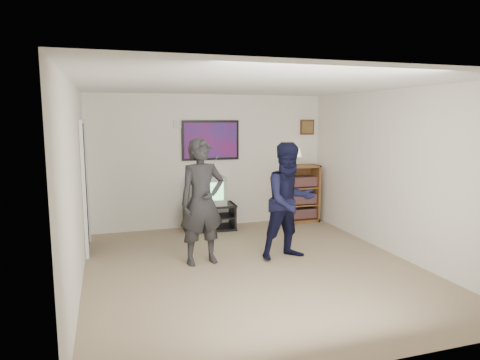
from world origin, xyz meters
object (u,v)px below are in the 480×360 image
bookshelf (301,193)px  person_short (290,201)px  media_stand (209,217)px  crt_television (207,190)px  person_tall (202,202)px

bookshelf → person_short: (-1.14, -2.00, 0.29)m
media_stand → bookshelf: bearing=4.7°
media_stand → crt_television: size_ratio=1.58×
bookshelf → media_stand: bearing=-178.5°
bookshelf → person_tall: bearing=-142.7°
crt_television → person_short: (0.78, -1.95, 0.12)m
crt_television → bookshelf: 1.93m
media_stand → bookshelf: 1.92m
person_tall → person_short: 1.29m
bookshelf → person_short: size_ratio=0.66×
media_stand → person_short: bearing=-65.8°
crt_television → person_short: person_short is taller
bookshelf → person_short: person_short is taller
media_stand → person_tall: person_tall is taller
crt_television → bookshelf: bearing=0.9°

